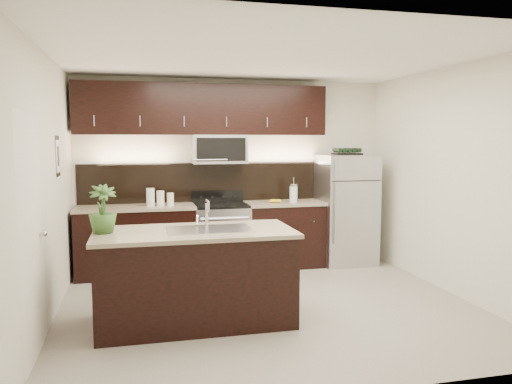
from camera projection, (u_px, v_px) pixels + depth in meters
ground at (268, 306)px, 5.52m from camera, size 4.50×4.50×0.00m
room_walls at (260, 153)px, 5.28m from camera, size 4.52×4.02×2.71m
counter_run at (206, 237)px, 7.00m from camera, size 3.51×0.65×0.94m
upper_fixtures at (206, 118)px, 6.97m from camera, size 3.49×0.40×1.66m
island at (195, 276)px, 4.99m from camera, size 1.96×0.96×0.94m
sink_faucet at (210, 228)px, 4.98m from camera, size 0.84×0.50×0.28m
refrigerator at (346, 209)px, 7.39m from camera, size 0.78×0.70×1.61m
wine_rack at (347, 152)px, 7.30m from camera, size 0.40×0.25×0.10m
plant at (103, 209)px, 4.77m from camera, size 0.32×0.32×0.46m
canisters at (158, 198)px, 6.74m from camera, size 0.37×0.12×0.24m
french_press at (294, 193)px, 7.18m from camera, size 0.12×0.12×0.34m
bananas at (272, 201)px, 7.09m from camera, size 0.21×0.19×0.05m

